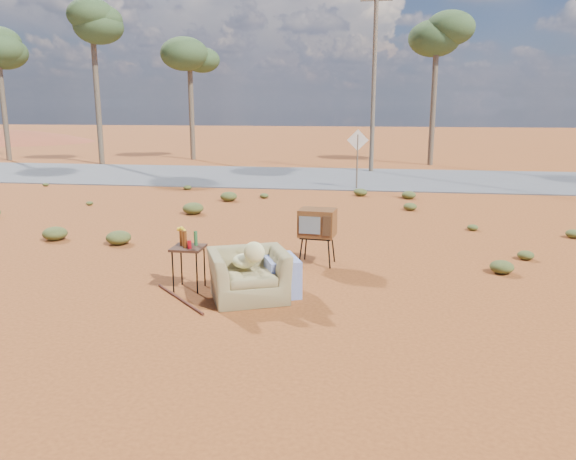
# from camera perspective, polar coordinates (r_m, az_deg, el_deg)

# --- Properties ---
(ground) EXTENTS (140.00, 140.00, 0.00)m
(ground) POSITION_cam_1_polar(r_m,az_deg,el_deg) (9.49, -4.39, -6.37)
(ground) COLOR #984B1E
(ground) RESTS_ON ground
(highway) EXTENTS (140.00, 7.00, 0.04)m
(highway) POSITION_cam_1_polar(r_m,az_deg,el_deg) (24.02, 3.59, 5.35)
(highway) COLOR #565659
(highway) RESTS_ON ground
(armchair) EXTENTS (1.59, 1.40, 1.07)m
(armchair) POSITION_cam_1_polar(r_m,az_deg,el_deg) (9.11, -3.40, -3.88)
(armchair) COLOR olive
(armchair) RESTS_ON ground
(tv_unit) EXTENTS (0.74, 0.62, 1.10)m
(tv_unit) POSITION_cam_1_polar(r_m,az_deg,el_deg) (10.92, 3.00, 0.66)
(tv_unit) COLOR black
(tv_unit) RESTS_ON ground
(side_table) EXTENTS (0.53, 0.53, 1.05)m
(side_table) POSITION_cam_1_polar(r_m,az_deg,el_deg) (9.62, -10.26, -1.48)
(side_table) COLOR #361F13
(side_table) RESTS_ON ground
(rusty_bar) EXTENTS (1.19, 1.25, 0.04)m
(rusty_bar) POSITION_cam_1_polar(r_m,az_deg,el_deg) (9.29, -10.96, -6.86)
(rusty_bar) COLOR #4E1F14
(rusty_bar) RESTS_ON ground
(road_sign) EXTENTS (0.78, 0.06, 2.19)m
(road_sign) POSITION_cam_1_polar(r_m,az_deg,el_deg) (20.81, 7.08, 8.23)
(road_sign) COLOR brown
(road_sign) RESTS_ON ground
(eucalyptus_left) EXTENTS (3.20, 3.20, 8.10)m
(eucalyptus_left) POSITION_cam_1_polar(r_m,az_deg,el_deg) (31.32, -19.29, 19.06)
(eucalyptus_left) COLOR brown
(eucalyptus_left) RESTS_ON ground
(eucalyptus_near_left) EXTENTS (3.20, 3.20, 6.60)m
(eucalyptus_near_left) POSITION_cam_1_polar(r_m,az_deg,el_deg) (32.42, -9.97, 16.71)
(eucalyptus_near_left) COLOR brown
(eucalyptus_near_left) RESTS_ON ground
(eucalyptus_center) EXTENTS (3.20, 3.20, 7.60)m
(eucalyptus_center) POSITION_cam_1_polar(r_m,az_deg,el_deg) (30.07, 14.92, 18.69)
(eucalyptus_center) COLOR brown
(eucalyptus_center) RESTS_ON ground
(utility_pole_center) EXTENTS (1.40, 0.20, 8.00)m
(utility_pole_center) POSITION_cam_1_polar(r_m,az_deg,el_deg) (26.26, 8.72, 14.88)
(utility_pole_center) COLOR brown
(utility_pole_center) RESTS_ON ground
(scrub_patch) EXTENTS (17.49, 8.07, 0.33)m
(scrub_patch) POSITION_cam_1_polar(r_m,az_deg,el_deg) (13.78, -3.68, 0.30)
(scrub_patch) COLOR #4C5525
(scrub_patch) RESTS_ON ground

